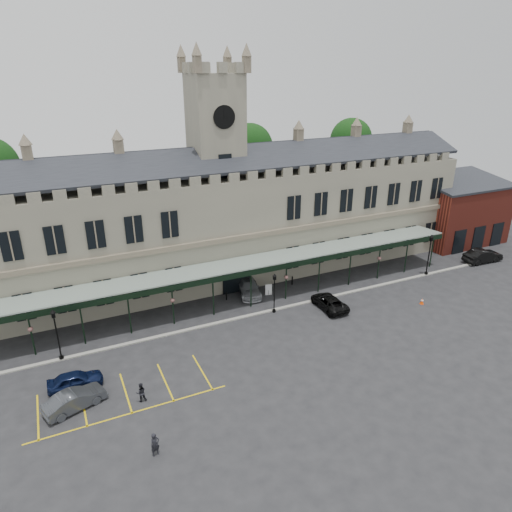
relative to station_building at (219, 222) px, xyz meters
name	(u,v)px	position (x,y,z in m)	size (l,w,h in m)	color
ground	(285,342)	(0.00, -15.91, -6.47)	(140.00, 140.00, 0.00)	black
station_building	(219,222)	(0.00, 0.00, 0.00)	(60.00, 10.36, 17.30)	#6D695B
clock_tower	(217,162)	(0.00, 0.09, 6.64)	(5.60, 5.60, 24.80)	#6D695B
canopy	(250,284)	(0.00, -8.45, -4.06)	(50.00, 4.10, 4.30)	#8C9E93
brick_annex	(458,212)	(34.00, -2.94, -2.31)	(12.40, 8.36, 9.23)	maroon
kerb	(258,313)	(0.00, -10.41, -6.41)	(60.00, 0.40, 0.12)	gray
parking_markings	(127,397)	(-14.00, -17.41, -6.47)	(16.00, 6.00, 0.01)	gold
tree_behind_mid	(250,148)	(8.00, 9.09, 6.35)	(6.00, 6.00, 16.00)	#332314
tree_behind_right	(351,141)	(24.00, 9.09, 6.35)	(6.00, 6.00, 16.00)	#332314
lamp_post_left	(56,330)	(-18.05, -10.41, -3.65)	(0.45, 0.45, 4.75)	black
lamp_post_mid	(274,290)	(1.59, -10.72, -3.98)	(0.40, 0.40, 4.20)	black
lamp_post_right	(429,251)	(21.76, -10.41, -3.47)	(0.48, 0.48, 5.05)	black
traffic_cone	(422,301)	(16.14, -15.63, -6.16)	(0.39, 0.39, 0.62)	#F14407
sign_board	(269,290)	(2.77, -7.14, -5.87)	(0.71, 0.21, 1.23)	black
bollard_left	(226,296)	(-1.74, -6.32, -6.03)	(0.16, 0.16, 0.88)	black
bollard_right	(292,281)	(6.28, -6.02, -5.98)	(0.17, 0.17, 0.97)	black
car_left_a	(75,380)	(-17.27, -14.72, -5.79)	(1.60, 3.97, 1.35)	black
car_left_b	(75,400)	(-17.50, -17.11, -5.76)	(1.51, 4.32, 1.42)	#37393E
car_taxi	(249,287)	(1.00, -5.91, -5.72)	(2.11, 5.18, 1.50)	gray
car_van	(329,302)	(7.00, -12.32, -5.81)	(2.17, 4.70, 1.31)	black
car_right_b	(483,256)	(31.00, -10.37, -5.63)	(1.77, 5.08, 1.67)	black
person_a	(155,445)	(-13.35, -23.73, -5.65)	(0.60, 0.39, 1.63)	black
person_b	(141,392)	(-13.10, -18.32, -5.71)	(0.74, 0.57, 1.51)	black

